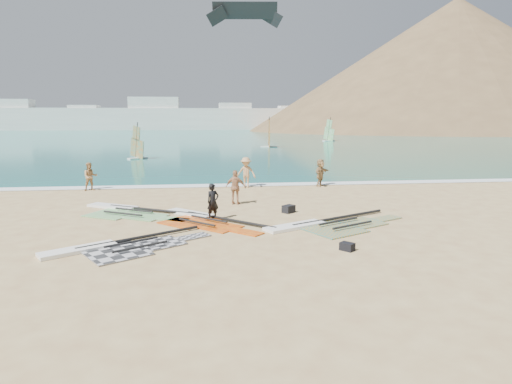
{
  "coord_description": "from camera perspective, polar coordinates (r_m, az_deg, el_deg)",
  "views": [
    {
      "loc": [
        -1.59,
        -14.89,
        4.28
      ],
      "look_at": [
        0.66,
        4.0,
        1.0
      ],
      "focal_mm": 30.0,
      "sensor_mm": 36.0,
      "label": 1
    }
  ],
  "objects": [
    {
      "name": "kitesurf_kite",
      "position": [
        53.5,
        -1.49,
        22.82
      ],
      "size": [
        8.9,
        1.77,
        2.75
      ],
      "rotation": [
        0.0,
        0.0,
        -0.11
      ],
      "color": "black",
      "rests_on": "ground"
    },
    {
      "name": "rig_red",
      "position": [
        18.31,
        -7.22,
        -3.65
      ],
      "size": [
        4.77,
        5.09,
        0.2
      ],
      "rotation": [
        0.0,
        0.0,
        -0.75
      ],
      "color": "red",
      "rests_on": "ground"
    },
    {
      "name": "beachgoer_left",
      "position": [
        27.49,
        -21.22,
        1.94
      ],
      "size": [
        0.99,
        0.88,
        1.69
      ],
      "primitive_type": "imported",
      "rotation": [
        0.0,
        0.0,
        0.35
      ],
      "color": "tan",
      "rests_on": "ground"
    },
    {
      "name": "beachgoer_back",
      "position": [
        21.48,
        -2.74,
        0.63
      ],
      "size": [
        1.09,
        0.67,
        1.73
      ],
      "primitive_type": "imported",
      "rotation": [
        0.0,
        0.0,
        2.89
      ],
      "color": "tan",
      "rests_on": "ground"
    },
    {
      "name": "rig_orange",
      "position": [
        17.49,
        9.56,
        -4.35
      ],
      "size": [
        6.3,
        4.19,
        0.2
      ],
      "rotation": [
        0.0,
        0.0,
        0.47
      ],
      "color": "orange",
      "rests_on": "ground"
    },
    {
      "name": "gear_bag_near",
      "position": [
        19.72,
        4.37,
        -2.27
      ],
      "size": [
        0.67,
        0.65,
        0.35
      ],
      "primitive_type": "cube",
      "rotation": [
        0.0,
        0.0,
        0.69
      ],
      "color": "black",
      "rests_on": "ground"
    },
    {
      "name": "surf_line",
      "position": [
        27.57,
        -3.41,
        0.83
      ],
      "size": [
        300.0,
        1.2,
        0.04
      ],
      "primitive_type": "cube",
      "color": "white",
      "rests_on": "ground"
    },
    {
      "name": "gear_bag_far",
      "position": [
        14.44,
        12.06,
        -7.13
      ],
      "size": [
        0.52,
        0.53,
        0.26
      ],
      "primitive_type": "cube",
      "rotation": [
        0.0,
        0.0,
        -0.85
      ],
      "color": "black",
      "rests_on": "ground"
    },
    {
      "name": "windsurfer_right",
      "position": [
        83.37,
        9.69,
        7.61
      ],
      "size": [
        2.59,
        2.83,
        4.6
      ],
      "rotation": [
        0.0,
        0.0,
        0.43
      ],
      "color": "white",
      "rests_on": "ground"
    },
    {
      "name": "sea",
      "position": [
        146.96,
        -6.23,
        8.06
      ],
      "size": [
        300.0,
        240.0,
        0.06
      ],
      "primitive_type": "cube",
      "color": "#0C5450",
      "rests_on": "ground"
    },
    {
      "name": "ground",
      "position": [
        15.58,
        -0.69,
        -6.17
      ],
      "size": [
        300.0,
        300.0,
        0.0
      ],
      "primitive_type": "plane",
      "color": "tan",
      "rests_on": "ground"
    },
    {
      "name": "far_town",
      "position": [
        165.5,
        -11.86,
        9.65
      ],
      "size": [
        160.0,
        8.0,
        12.0
      ],
      "color": "white",
      "rests_on": "ground"
    },
    {
      "name": "rig_green",
      "position": [
        20.67,
        -16.87,
        -2.45
      ],
      "size": [
        5.59,
        4.46,
        0.2
      ],
      "rotation": [
        0.0,
        0.0,
        -0.52
      ],
      "color": "green",
      "rests_on": "ground"
    },
    {
      "name": "person_wetsuit",
      "position": [
        18.27,
        -5.77,
        -1.31
      ],
      "size": [
        0.68,
        0.61,
        1.56
      ],
      "primitive_type": "imported",
      "rotation": [
        0.0,
        0.0,
        0.52
      ],
      "color": "black",
      "rests_on": "ground"
    },
    {
      "name": "beachgoer_right",
      "position": [
        27.59,
        8.58,
        2.59
      ],
      "size": [
        1.44,
        1.58,
        1.75
      ],
      "primitive_type": "imported",
      "rotation": [
        0.0,
        0.0,
        0.87
      ],
      "color": "#A48152",
      "rests_on": "ground"
    },
    {
      "name": "windsurfer_centre",
      "position": [
        64.63,
        1.74,
        7.16
      ],
      "size": [
        2.56,
        3.08,
        4.6
      ],
      "rotation": [
        0.0,
        0.0,
        -0.07
      ],
      "color": "white",
      "rests_on": "ground"
    },
    {
      "name": "headland_main",
      "position": [
        168.85,
        24.28,
        7.47
      ],
      "size": [
        143.0,
        143.0,
        45.0
      ],
      "primitive_type": "cone",
      "color": "brown",
      "rests_on": "ground"
    },
    {
      "name": "beachgoer_mid",
      "position": [
        26.72,
        -1.34,
        2.63
      ],
      "size": [
        1.39,
        1.05,
        1.91
      ],
      "primitive_type": "imported",
      "rotation": [
        0.0,
        0.0,
        -0.31
      ],
      "color": "tan",
      "rests_on": "ground"
    },
    {
      "name": "rig_grey",
      "position": [
        15.08,
        -17.95,
        -7.0
      ],
      "size": [
        5.53,
        4.06,
        0.2
      ],
      "rotation": [
        0.0,
        0.0,
        0.57
      ],
      "color": "#2A2B2D",
      "rests_on": "ground"
    },
    {
      "name": "windsurfer_left",
      "position": [
        47.3,
        -15.58,
        5.67
      ],
      "size": [
        2.02,
        2.01,
        3.92
      ],
      "rotation": [
        0.0,
        0.0,
        0.72
      ],
      "color": "white",
      "rests_on": "ground"
    }
  ]
}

